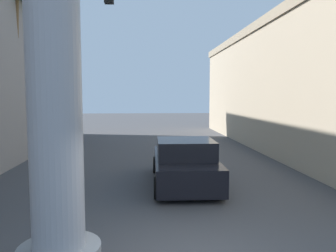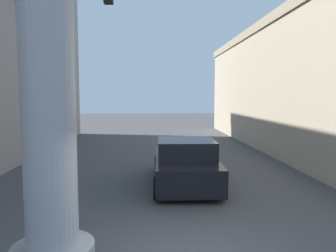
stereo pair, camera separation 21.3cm
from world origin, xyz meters
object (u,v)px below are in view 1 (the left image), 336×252
street_lamp (334,48)px  pedestrian_far_left (64,131)px  traffic_light_mast (3,41)px  car_lead (185,164)px  palm_tree_mid_left (16,49)px

street_lamp → pedestrian_far_left: street_lamp is taller
traffic_light_mast → pedestrian_far_left: size_ratio=3.80×
traffic_light_mast → car_lead: (4.99, 1.85, -3.71)m
street_lamp → traffic_light_mast: size_ratio=1.19×
street_lamp → pedestrian_far_left: 14.40m
palm_tree_mid_left → traffic_light_mast: bearing=-72.1°
traffic_light_mast → pedestrian_far_left: traffic_light_mast is taller
car_lead → palm_tree_mid_left: 9.35m
traffic_light_mast → palm_tree_mid_left: bearing=107.9°
street_lamp → pedestrian_far_left: (-10.80, 8.85, -3.54)m
palm_tree_mid_left → pedestrian_far_left: size_ratio=4.47×
traffic_light_mast → palm_tree_mid_left: palm_tree_mid_left is taller
car_lead → palm_tree_mid_left: bearing=148.0°
traffic_light_mast → car_lead: 6.49m
street_lamp → car_lead: street_lamp is taller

